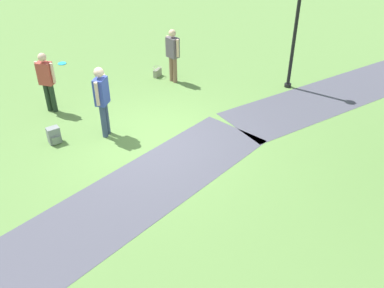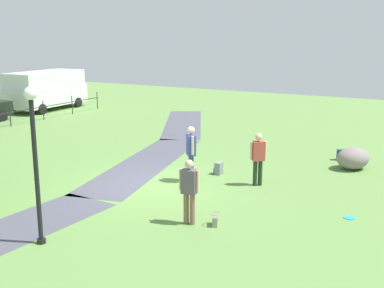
% 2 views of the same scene
% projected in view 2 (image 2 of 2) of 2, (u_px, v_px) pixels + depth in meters
% --- Properties ---
extents(ground_plane, '(48.00, 48.00, 0.00)m').
position_uv_depth(ground_plane, '(155.00, 184.00, 14.86)').
color(ground_plane, '#5F8744').
extents(footpath_segment_mid, '(8.20, 3.51, 0.01)m').
position_uv_depth(footpath_segment_mid, '(146.00, 163.00, 17.25)').
color(footpath_segment_mid, '#4B4B58').
rests_on(footpath_segment_mid, ground).
extents(footpath_segment_far, '(7.90, 5.34, 0.01)m').
position_uv_depth(footpath_segment_far, '(183.00, 123.00, 24.89)').
color(footpath_segment_far, '#4B4B58').
rests_on(footpath_segment_far, ground).
extents(lamp_post, '(0.28, 0.28, 3.45)m').
position_uv_depth(lamp_post, '(35.00, 149.00, 10.19)').
color(lamp_post, black).
rests_on(lamp_post, ground).
extents(lawn_boulder, '(1.50, 1.44, 0.75)m').
position_uv_depth(lawn_boulder, '(353.00, 158.00, 16.42)').
color(lawn_boulder, gray).
rests_on(lawn_boulder, ground).
extents(woman_with_handbag, '(0.29, 0.52, 1.61)m').
position_uv_depth(woman_with_handbag, '(189.00, 187.00, 11.54)').
color(woman_with_handbag, '#805D4A').
rests_on(woman_with_handbag, ground).
extents(man_near_boulder, '(0.43, 0.42, 1.75)m').
position_uv_depth(man_near_boulder, '(191.00, 150.00, 14.88)').
color(man_near_boulder, '#364567').
rests_on(man_near_boulder, ground).
extents(passerby_on_path, '(0.41, 0.43, 1.62)m').
position_uv_depth(passerby_on_path, '(258.00, 156.00, 14.52)').
color(passerby_on_path, '#203221').
rests_on(passerby_on_path, ground).
extents(handbag_on_grass, '(0.37, 0.37, 0.31)m').
position_uv_depth(handbag_on_grass, '(215.00, 220.00, 11.62)').
color(handbag_on_grass, gray).
rests_on(handbag_on_grass, ground).
extents(backpack_by_boulder, '(0.31, 0.32, 0.40)m').
position_uv_depth(backpack_by_boulder, '(340.00, 155.00, 17.62)').
color(backpack_by_boulder, navy).
rests_on(backpack_by_boulder, ground).
extents(spare_backpack_on_lawn, '(0.28, 0.26, 0.40)m').
position_uv_depth(spare_backpack_on_lawn, '(219.00, 168.00, 15.86)').
color(spare_backpack_on_lawn, gray).
rests_on(spare_backpack_on_lawn, ground).
extents(frisbee_on_grass, '(0.28, 0.28, 0.02)m').
position_uv_depth(frisbee_on_grass, '(350.00, 218.00, 12.10)').
color(frisbee_on_grass, '#24A5D7').
rests_on(frisbee_on_grass, ground).
extents(delivery_van, '(5.22, 2.60, 2.30)m').
position_uv_depth(delivery_van, '(46.00, 89.00, 29.27)').
color(delivery_van, silver).
rests_on(delivery_van, ground).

